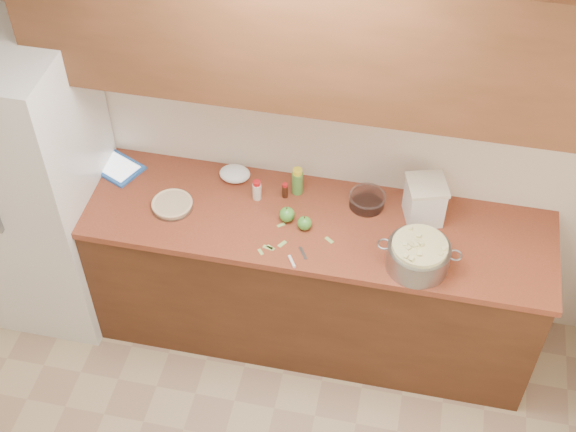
% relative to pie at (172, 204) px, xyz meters
% --- Properties ---
extents(counter_run, '(2.64, 0.68, 0.92)m').
position_rel_pie_xyz_m(counter_run, '(0.65, 0.05, -0.48)').
color(counter_run, '#4D2815').
rests_on(counter_run, ground).
extents(upper_cabinets, '(2.60, 0.34, 0.70)m').
position_rel_pie_xyz_m(upper_cabinets, '(0.65, 0.21, 1.01)').
color(upper_cabinets, brown).
rests_on(upper_cabinets, room_shell).
extents(fridge, '(0.70, 0.70, 1.80)m').
position_rel_pie_xyz_m(fridge, '(-0.79, 0.02, -0.04)').
color(fridge, silver).
rests_on(fridge, ground).
extents(pie, '(0.22, 0.22, 0.04)m').
position_rel_pie_xyz_m(pie, '(0.00, 0.00, 0.00)').
color(pie, silver).
rests_on(pie, counter_run).
extents(colander, '(0.41, 0.31, 0.15)m').
position_rel_pie_xyz_m(colander, '(1.28, -0.14, 0.05)').
color(colander, gray).
rests_on(colander, counter_run).
extents(flour_canister, '(0.24, 0.24, 0.24)m').
position_rel_pie_xyz_m(flour_canister, '(1.27, 0.20, 0.10)').
color(flour_canister, silver).
rests_on(flour_canister, counter_run).
extents(tablet, '(0.31, 0.28, 0.02)m').
position_rel_pie_xyz_m(tablet, '(-0.38, 0.21, -0.01)').
color(tablet, blue).
rests_on(tablet, counter_run).
extents(paring_knife, '(0.10, 0.15, 0.02)m').
position_rel_pie_xyz_m(paring_knife, '(0.69, -0.23, -0.01)').
color(paring_knife, gray).
rests_on(paring_knife, counter_run).
extents(lemon_bottle, '(0.06, 0.06, 0.16)m').
position_rel_pie_xyz_m(lemon_bottle, '(0.61, 0.24, 0.06)').
color(lemon_bottle, '#4C8C38').
rests_on(lemon_bottle, counter_run).
extents(cinnamon_shaker, '(0.05, 0.05, 0.12)m').
position_rel_pie_xyz_m(cinnamon_shaker, '(0.42, 0.16, 0.04)').
color(cinnamon_shaker, beige).
rests_on(cinnamon_shaker, counter_run).
extents(vanilla_bottle, '(0.03, 0.03, 0.09)m').
position_rel_pie_xyz_m(vanilla_bottle, '(0.56, 0.20, 0.02)').
color(vanilla_bottle, black).
rests_on(vanilla_bottle, counter_run).
extents(mixing_bowl, '(0.20, 0.20, 0.07)m').
position_rel_pie_xyz_m(mixing_bowl, '(0.99, 0.22, 0.02)').
color(mixing_bowl, silver).
rests_on(mixing_bowl, counter_run).
extents(paper_towel, '(0.17, 0.14, 0.07)m').
position_rel_pie_xyz_m(paper_towel, '(0.27, 0.27, 0.02)').
color(paper_towel, white).
rests_on(paper_towel, counter_run).
extents(apple_left, '(0.08, 0.08, 0.09)m').
position_rel_pie_xyz_m(apple_left, '(0.60, 0.03, 0.02)').
color(apple_left, '#428B2E').
rests_on(apple_left, counter_run).
extents(apple_center, '(0.07, 0.07, 0.09)m').
position_rel_pie_xyz_m(apple_center, '(0.70, -0.01, 0.02)').
color(apple_center, '#428B2E').
rests_on(apple_center, counter_run).
extents(peel_a, '(0.04, 0.04, 0.00)m').
position_rel_pie_xyz_m(peel_a, '(0.58, -0.01, -0.02)').
color(peel_a, '#94B859').
rests_on(peel_a, counter_run).
extents(peel_b, '(0.05, 0.03, 0.00)m').
position_rel_pie_xyz_m(peel_b, '(0.55, -0.17, -0.02)').
color(peel_b, '#94B859').
rests_on(peel_b, counter_run).
extents(peel_c, '(0.05, 0.05, 0.00)m').
position_rel_pie_xyz_m(peel_c, '(0.84, -0.06, -0.02)').
color(peel_c, '#94B859').
rests_on(peel_c, counter_run).
extents(peel_d, '(0.04, 0.04, 0.00)m').
position_rel_pie_xyz_m(peel_d, '(0.52, -0.21, -0.02)').
color(peel_d, '#94B859').
rests_on(peel_d, counter_run).
extents(peel_e, '(0.04, 0.05, 0.00)m').
position_rel_pie_xyz_m(peel_e, '(0.61, -0.14, -0.02)').
color(peel_e, '#94B859').
rests_on(peel_e, counter_run).
extents(peel_f, '(0.05, 0.04, 0.00)m').
position_rel_pie_xyz_m(peel_f, '(0.56, -0.17, -0.02)').
color(peel_f, '#94B859').
rests_on(peel_f, counter_run).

